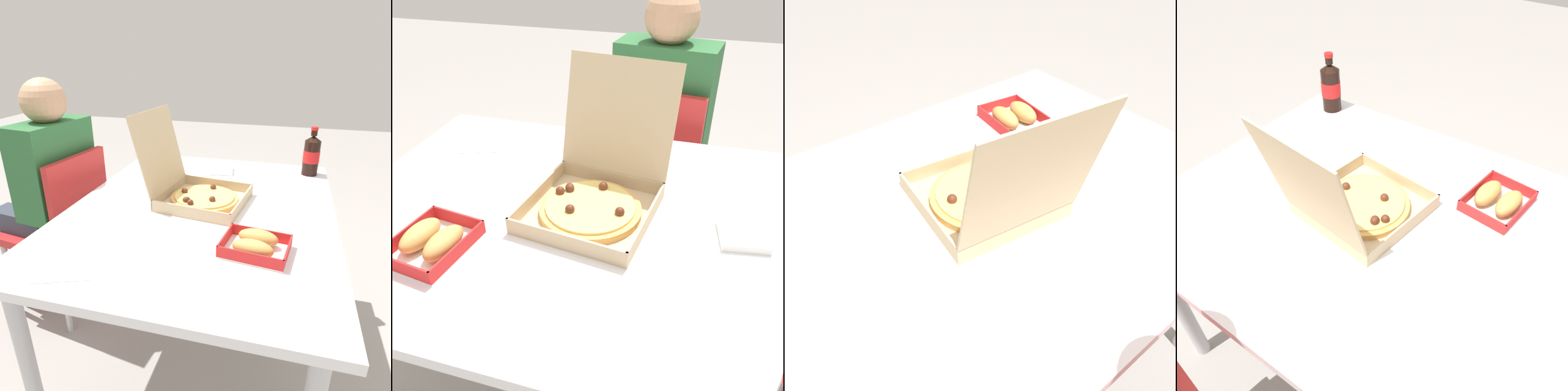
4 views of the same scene
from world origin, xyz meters
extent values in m
plane|color=gray|center=(0.00, 0.00, 0.00)|extent=(10.00, 10.00, 0.00)
cube|color=white|center=(0.00, 0.00, 0.69)|extent=(1.22, 0.96, 0.03)
cylinder|color=#B7B7BC|center=(-0.54, -0.41, 0.34)|extent=(0.05, 0.05, 0.68)
cube|color=tan|center=(0.04, 0.00, 0.71)|extent=(0.34, 0.34, 0.01)
cube|color=tan|center=(0.02, -0.15, 0.74)|extent=(0.30, 0.05, 0.04)
cube|color=tan|center=(-0.11, 0.02, 0.74)|extent=(0.05, 0.30, 0.04)
cube|color=tan|center=(0.19, -0.02, 0.74)|extent=(0.05, 0.30, 0.04)
cube|color=tan|center=(0.06, 0.15, 0.74)|extent=(0.30, 0.05, 0.04)
cube|color=tan|center=(0.07, 0.19, 0.90)|extent=(0.31, 0.12, 0.29)
cylinder|color=tan|center=(0.04, 0.00, 0.72)|extent=(0.26, 0.26, 0.02)
cylinder|color=#EAC666|center=(0.04, 0.00, 0.74)|extent=(0.23, 0.23, 0.01)
sphere|color=#562819|center=(0.12, -0.02, 0.75)|extent=(0.02, 0.02, 0.02)
sphere|color=#562819|center=(-0.03, 0.05, 0.75)|extent=(0.02, 0.02, 0.02)
sphere|color=#562819|center=(0.00, -0.04, 0.75)|extent=(0.02, 0.02, 0.02)
sphere|color=#562819|center=(-0.05, 0.03, 0.75)|extent=(0.02, 0.02, 0.02)
sphere|color=#562819|center=(-0.03, 0.05, 0.75)|extent=(0.02, 0.02, 0.02)
sphere|color=#562819|center=(0.05, 0.08, 0.75)|extent=(0.02, 0.02, 0.02)
cube|color=white|center=(-0.26, -0.23, 0.71)|extent=(0.17, 0.21, 0.00)
cube|color=red|center=(-0.28, -0.32, 0.73)|extent=(0.15, 0.03, 0.03)
cube|color=red|center=(-0.25, -0.13, 0.73)|extent=(0.15, 0.03, 0.03)
cube|color=red|center=(-0.34, -0.22, 0.73)|extent=(0.03, 0.19, 0.03)
cube|color=red|center=(-0.19, -0.24, 0.73)|extent=(0.03, 0.19, 0.03)
ellipsoid|color=tan|center=(-0.30, -0.22, 0.74)|extent=(0.07, 0.13, 0.05)
ellipsoid|color=tan|center=(-0.23, -0.23, 0.74)|extent=(0.07, 0.13, 0.05)
cube|color=white|center=(0.41, 0.01, 0.72)|extent=(0.12, 0.12, 0.02)
camera|label=1|loc=(-1.16, -0.29, 1.27)|focal=32.24mm
camera|label=2|loc=(0.27, -0.83, 1.35)|focal=38.57mm
camera|label=3|loc=(0.54, 0.61, 1.38)|focal=38.94mm
camera|label=4|loc=(-0.46, 0.67, 1.49)|focal=36.63mm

